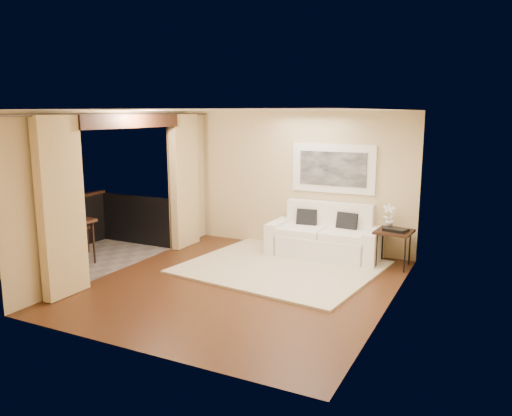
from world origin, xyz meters
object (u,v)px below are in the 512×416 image
Objects in this scene: balcony_chair_near at (71,234)px; ice_bucket at (68,213)px; orchid at (389,216)px; bistro_table at (68,225)px; sofa at (325,238)px; balcony_chair_far at (69,224)px; side_table at (394,234)px.

ice_bucket is at bearing 159.51° from balcony_chair_near.
orchid reaches higher than bistro_table.
sofa is 2.53× the size of bistro_table.
balcony_chair_far is 5.25× the size of ice_bucket.
balcony_chair_far is 0.59m from ice_bucket.
ice_bucket is at bearing 125.40° from balcony_chair_far.
side_table is 3.26× the size of ice_bucket.
side_table is (1.28, -0.09, 0.24)m from sofa.
side_table is 5.74m from ice_bucket.
bistro_table is 0.78× the size of balcony_chair_far.
balcony_chair_near is at bearing -152.08° from side_table.
orchid is 0.41× the size of balcony_chair_near.
sofa is at bearing 55.19° from balcony_chair_near.
balcony_chair_near is at bearing -150.00° from orchid.
orchid is 5.68m from ice_bucket.
ice_bucket is at bearing -153.92° from orchid.
ice_bucket is at bearing 134.21° from bistro_table.
sofa reaches higher than bistro_table.
side_table is 5.94m from balcony_chair_far.
side_table is 5.68m from bistro_table.
sofa is at bearing 33.69° from bistro_table.
bistro_table is 0.27m from balcony_chair_near.
balcony_chair_far is at bearing -160.38° from side_table.
balcony_chair_near is at bearing -144.58° from sofa.
balcony_chair_near is (-4.78, -2.76, -0.24)m from orchid.
side_table is at bearing 24.09° from ice_bucket.
bistro_table is at bearing 164.10° from balcony_chair_near.
balcony_chair_far is at bearing -158.50° from orchid.
sofa is at bearing 31.63° from ice_bucket.
orchid is 0.42× the size of balcony_chair_far.
balcony_chair_near is (0.20, -0.14, -0.11)m from bistro_table.
side_table is at bearing -50.70° from orchid.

